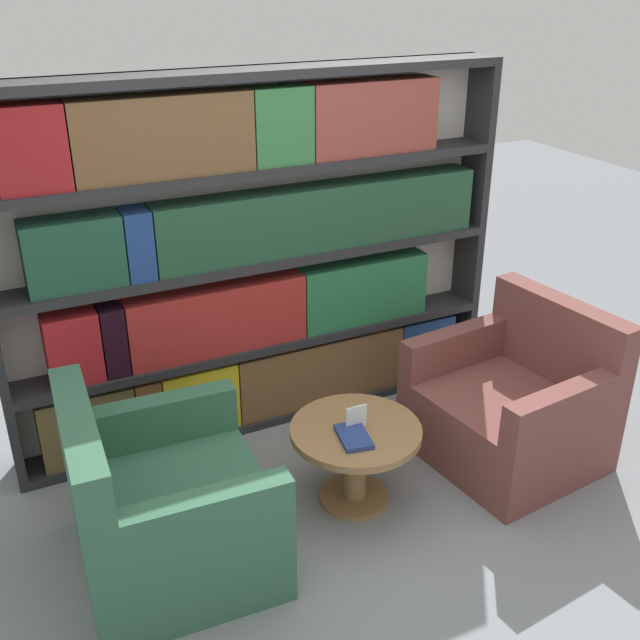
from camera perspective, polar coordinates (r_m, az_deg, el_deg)
ground_plane at (r=3.90m, az=2.88°, el=-15.79°), size 14.00×14.00×0.00m
bookshelf at (r=4.33m, az=-4.86°, el=4.27°), size 2.97×0.30×2.09m
armchair_left at (r=3.62m, az=-11.80°, el=-14.04°), size 0.90×0.97×0.89m
armchair_right at (r=4.41m, az=14.47°, el=-6.46°), size 0.95×1.01×0.89m
coffee_table at (r=3.90m, az=2.71°, el=-9.78°), size 0.67×0.67×0.45m
table_sign at (r=3.80m, az=2.77°, el=-7.55°), size 0.11×0.06×0.13m
stray_book at (r=3.74m, az=2.58°, el=-8.87°), size 0.18×0.25×0.03m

